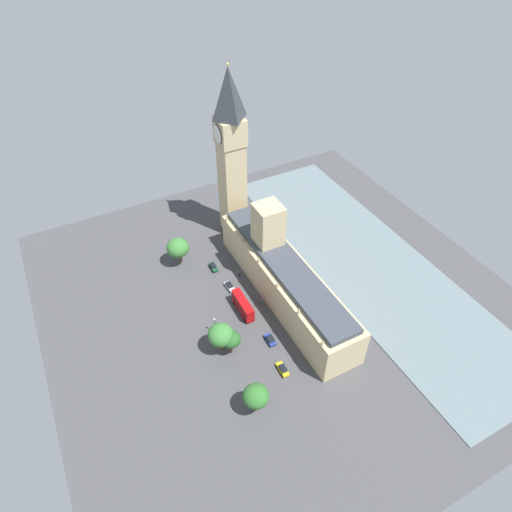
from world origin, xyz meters
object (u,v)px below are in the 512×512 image
clock_tower (231,154)px  car_yellow_cab_by_river_gate (283,369)px  parliament_building (283,275)px  car_white_far_end (230,286)px  car_blue_kerbside (270,340)px  car_dark_green_near_tower (213,267)px  plane_tree_slot_10 (178,248)px  street_lamp_slot_11 (215,323)px  plane_tree_trailing (221,335)px  double_decker_bus_leading (243,305)px  pedestrian_under_trees (261,302)px  plane_tree_midblock (256,396)px  plane_tree_opposite_hall (231,339)px  pedestrian_corner (240,274)px

clock_tower → car_yellow_cab_by_river_gate: bearing=76.3°
parliament_building → car_white_far_end: size_ratio=13.04×
car_white_far_end → car_blue_kerbside: (-1.35, 23.61, 0.00)m
clock_tower → car_dark_green_near_tower: size_ratio=13.96×
car_dark_green_near_tower → plane_tree_slot_10: plane_tree_slot_10 is taller
car_yellow_cab_by_river_gate → street_lamp_slot_11: bearing=119.3°
clock_tower → car_yellow_cab_by_river_gate: size_ratio=12.77×
clock_tower → plane_tree_trailing: clock_tower is taller
double_decker_bus_leading → car_white_far_end: bearing=88.5°
car_white_far_end → pedestrian_under_trees: (-5.61, 10.11, -0.12)m
car_dark_green_near_tower → double_decker_bus_leading: bearing=92.4°
clock_tower → plane_tree_midblock: bearing=68.7°
parliament_building → plane_tree_opposite_hall: size_ratio=7.58×
pedestrian_under_trees → car_dark_green_near_tower: bearing=31.4°
car_dark_green_near_tower → car_white_far_end: (-0.96, 10.37, 0.00)m
car_blue_kerbside → plane_tree_trailing: size_ratio=0.44×
car_yellow_cab_by_river_gate → plane_tree_slot_10: 52.19m
car_dark_green_near_tower → car_blue_kerbside: 34.05m
plane_tree_slot_10 → street_lamp_slot_11: (1.06, 31.20, -2.91)m
car_blue_kerbside → pedestrian_under_trees: (-4.27, -13.50, -0.12)m
plane_tree_trailing → car_yellow_cab_by_river_gate: bearing=130.5°
car_yellow_cab_by_river_gate → plane_tree_slot_10: (9.35, -50.97, 6.21)m
car_yellow_cab_by_river_gate → pedestrian_under_trees: size_ratio=2.66×
clock_tower → pedestrian_under_trees: size_ratio=34.00×
clock_tower → car_white_far_end: (14.20, 26.53, -29.04)m
car_blue_kerbside → plane_tree_trailing: (13.08, -3.46, 5.93)m
street_lamp_slot_11 → car_blue_kerbside: bearing=140.6°
clock_tower → plane_tree_opposite_hall: size_ratio=7.15×
car_yellow_cab_by_river_gate → street_lamp_slot_11: size_ratio=0.76×
parliament_building → pedestrian_corner: (8.31, -12.64, -6.81)m
car_dark_green_near_tower → plane_tree_slot_10: size_ratio=0.41×
car_dark_green_near_tower → street_lamp_slot_11: size_ratio=0.70×
pedestrian_under_trees → street_lamp_slot_11: size_ratio=0.29×
pedestrian_under_trees → plane_tree_opposite_hall: size_ratio=0.21×
double_decker_bus_leading → pedestrian_under_trees: bearing=2.0°
plane_tree_trailing → street_lamp_slot_11: size_ratio=1.64×
pedestrian_under_trees → plane_tree_opposite_hall: plane_tree_opposite_hall is taller
car_dark_green_near_tower → plane_tree_midblock: 51.78m
car_yellow_cab_by_river_gate → plane_tree_trailing: bearing=132.1°
car_yellow_cab_by_river_gate → pedestrian_under_trees: car_yellow_cab_by_river_gate is taller
car_yellow_cab_by_river_gate → plane_tree_slot_10: size_ratio=0.45×
car_yellow_cab_by_river_gate → plane_tree_slot_10: plane_tree_slot_10 is taller
plane_tree_trailing → street_lamp_slot_11: plane_tree_trailing is taller
clock_tower → car_white_far_end: size_ratio=12.29×
double_decker_bus_leading → car_yellow_cab_by_river_gate: double_decker_bus_leading is taller
car_dark_green_near_tower → pedestrian_under_trees: bearing=108.7°
clock_tower → car_blue_kerbside: 59.35m
plane_tree_slot_10 → parliament_building: bearing=131.0°
car_blue_kerbside → plane_tree_opposite_hall: bearing=173.5°
pedestrian_under_trees → plane_tree_slot_10: plane_tree_slot_10 is taller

